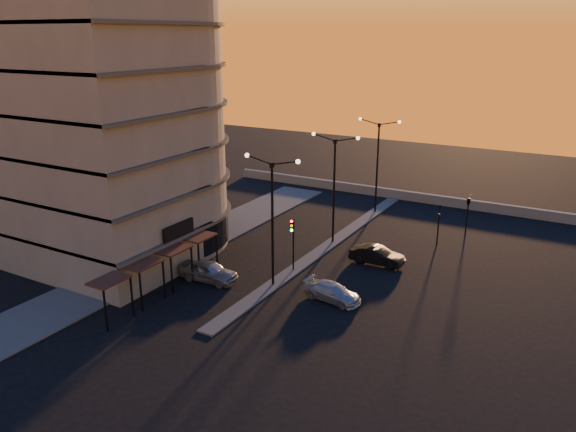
% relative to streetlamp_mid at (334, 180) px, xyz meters
% --- Properties ---
extents(ground, '(120.00, 120.00, 0.00)m').
position_rel_streetlamp_mid_xyz_m(ground, '(0.00, -10.00, -5.59)').
color(ground, black).
rests_on(ground, ground).
extents(sidewalk_west, '(5.00, 40.00, 0.12)m').
position_rel_streetlamp_mid_xyz_m(sidewalk_west, '(-10.50, -6.00, -5.53)').
color(sidewalk_west, '#4E4E4B').
rests_on(sidewalk_west, ground).
extents(median, '(1.20, 36.00, 0.12)m').
position_rel_streetlamp_mid_xyz_m(median, '(0.00, 0.00, -5.53)').
color(median, '#4E4E4B').
rests_on(median, ground).
extents(parapet, '(44.00, 0.50, 1.00)m').
position_rel_streetlamp_mid_xyz_m(parapet, '(2.00, 16.00, -5.09)').
color(parapet, slate).
rests_on(parapet, ground).
extents(building, '(14.35, 17.08, 25.00)m').
position_rel_streetlamp_mid_xyz_m(building, '(-14.00, -9.97, 6.32)').
color(building, slate).
rests_on(building, ground).
extents(streetlamp_near, '(4.32, 0.32, 9.51)m').
position_rel_streetlamp_mid_xyz_m(streetlamp_near, '(0.00, -10.00, 0.00)').
color(streetlamp_near, black).
rests_on(streetlamp_near, ground).
extents(streetlamp_mid, '(4.32, 0.32, 9.51)m').
position_rel_streetlamp_mid_xyz_m(streetlamp_mid, '(0.00, 0.00, 0.00)').
color(streetlamp_mid, black).
rests_on(streetlamp_mid, ground).
extents(streetlamp_far, '(4.32, 0.32, 9.51)m').
position_rel_streetlamp_mid_xyz_m(streetlamp_far, '(0.00, 10.00, 0.00)').
color(streetlamp_far, black).
rests_on(streetlamp_far, ground).
extents(traffic_light_main, '(0.28, 0.44, 4.25)m').
position_rel_streetlamp_mid_xyz_m(traffic_light_main, '(0.00, -7.13, -2.70)').
color(traffic_light_main, black).
rests_on(traffic_light_main, ground).
extents(signal_east_a, '(0.13, 0.16, 3.60)m').
position_rel_streetlamp_mid_xyz_m(signal_east_a, '(8.00, 4.00, -3.66)').
color(signal_east_a, black).
rests_on(signal_east_a, ground).
extents(signal_east_b, '(0.42, 1.99, 3.60)m').
position_rel_streetlamp_mid_xyz_m(signal_east_b, '(9.50, 8.00, -2.49)').
color(signal_east_b, black).
rests_on(signal_east_b, ground).
extents(car_hatchback, '(4.56, 2.00, 1.53)m').
position_rel_streetlamp_mid_xyz_m(car_hatchback, '(-4.55, -11.61, -4.83)').
color(car_hatchback, '#93979A').
rests_on(car_hatchback, ground).
extents(car_sedan, '(4.27, 1.52, 1.40)m').
position_rel_streetlamp_mid_xyz_m(car_sedan, '(5.00, -2.48, -4.89)').
color(car_sedan, black).
rests_on(car_sedan, ground).
extents(car_wagon, '(4.33, 2.29, 1.19)m').
position_rel_streetlamp_mid_xyz_m(car_wagon, '(4.73, -9.99, -5.00)').
color(car_wagon, '#ABB0B3').
rests_on(car_wagon, ground).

